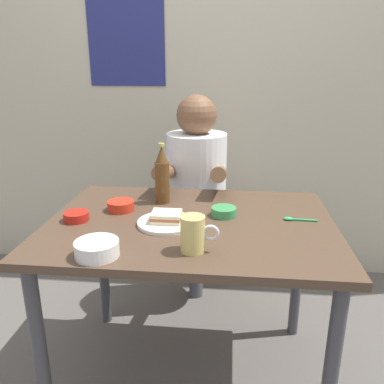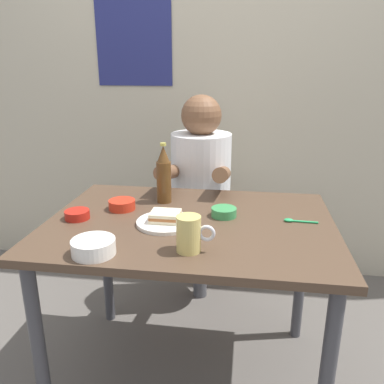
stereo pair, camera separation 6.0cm
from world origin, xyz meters
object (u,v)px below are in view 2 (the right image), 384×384
beer_mug (189,234)px  person_seated (201,172)px  sandwich (165,216)px  beer_bottle (164,176)px  rice_bowl_white (93,246)px  dining_table (190,242)px  plate_orange (166,222)px  stool (200,242)px

beer_mug → person_seated: bearing=94.7°
sandwich → beer_bottle: beer_bottle is taller
rice_bowl_white → dining_table: bearing=50.6°
plate_orange → beer_mug: (0.12, -0.21, 0.05)m
dining_table → sandwich: bearing=-151.1°
person_seated → rice_bowl_white: (-0.23, -0.94, 0.00)m
plate_orange → beer_bottle: (-0.06, 0.24, 0.11)m
plate_orange → beer_mug: 0.25m
dining_table → sandwich: sandwich is taller
dining_table → rice_bowl_white: rice_bowl_white is taller
plate_orange → beer_bottle: beer_bottle is taller
dining_table → sandwich: (-0.09, -0.05, 0.13)m
stool → beer_bottle: (-0.11, -0.43, 0.51)m
rice_bowl_white → beer_mug: bearing=12.3°
dining_table → sandwich: 0.16m
stool → rice_bowl_white: size_ratio=3.21×
stool → beer_mug: (0.07, -0.88, 0.45)m
stool → beer_mug: bearing=-85.4°
beer_mug → rice_bowl_white: size_ratio=0.90×
plate_orange → beer_mug: bearing=-59.3°
beer_mug → stool: bearing=94.6°
stool → sandwich: sandwich is taller
sandwich → plate_orange: bearing=180.0°
dining_table → beer_bottle: (-0.14, 0.20, 0.21)m
dining_table → beer_mug: 0.30m
person_seated → beer_bottle: (-0.11, -0.42, 0.09)m
stool → rice_bowl_white: (-0.23, -0.95, 0.42)m
plate_orange → rice_bowl_white: bearing=-122.9°
stool → plate_orange: size_ratio=2.05×
sandwich → beer_bottle: 0.27m
plate_orange → sandwich: sandwich is taller
person_seated → rice_bowl_white: bearing=-103.6°
dining_table → beer_bottle: 0.32m
stool → beer_bottle: 0.68m
beer_bottle → person_seated: bearing=75.6°
plate_orange → beer_mug: beer_mug is taller
person_seated → sandwich: size_ratio=6.54×
plate_orange → dining_table: bearing=28.9°
beer_bottle → stool: bearing=76.0°
stool → plate_orange: (-0.05, -0.68, 0.40)m
dining_table → rice_bowl_white: (-0.26, -0.32, 0.12)m
person_seated → sandwich: 0.67m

